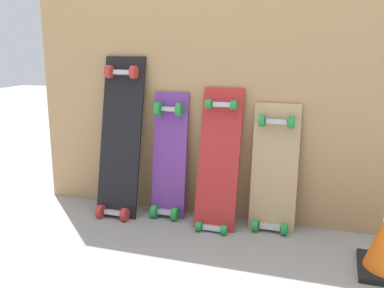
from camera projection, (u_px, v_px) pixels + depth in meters
ground_plane at (196, 216)px, 2.41m from camera, size 12.00×12.00×0.00m
plywood_wall_panel at (200, 74)px, 2.30m from camera, size 1.90×0.04×1.54m
skateboard_black at (120, 143)px, 2.38m from camera, size 0.24×0.27×0.92m
skateboard_purple at (169, 161)px, 2.36m from camera, size 0.19×0.18×0.73m
skateboard_red at (218, 166)px, 2.23m from camera, size 0.21×0.26×0.78m
skateboard_natural at (274, 174)px, 2.20m from camera, size 0.23×0.17×0.71m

